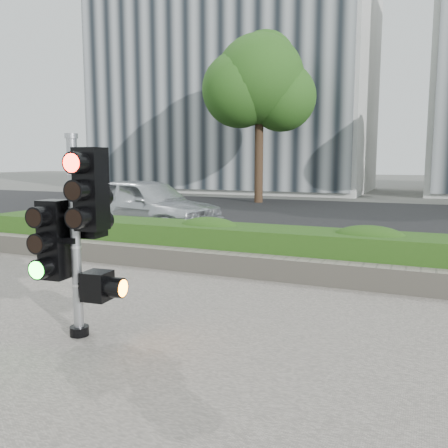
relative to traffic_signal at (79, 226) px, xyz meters
The scene contains 10 objects.
ground 1.85m from the traffic_signal, 51.08° to the left, with size 120.00×120.00×0.00m, color #51514C.
sidewalk 2.01m from the traffic_signal, 56.88° to the right, with size 16.00×11.00×0.03m, color #9E9389.
road 11.21m from the traffic_signal, 85.36° to the left, with size 60.00×13.00×0.02m, color black.
curb 4.50m from the traffic_signal, 78.06° to the left, with size 60.00×0.25×0.12m, color gray.
stone_wall 3.29m from the traffic_signal, 73.35° to the left, with size 12.00×0.32×0.34m, color gray.
hedge 3.86m from the traffic_signal, 76.18° to the left, with size 12.00×1.00×0.68m, color #427925.
building_left 26.22m from the traffic_signal, 108.56° to the left, with size 16.00×9.00×15.00m, color #B7B7B2.
tree_left 16.55m from the traffic_signal, 102.99° to the left, with size 4.61×4.03×7.34m.
traffic_signal is the anchor object (origin of this frame).
car_silver 7.10m from the traffic_signal, 117.55° to the left, with size 1.64×4.08×1.39m, color silver.
Camera 1 is at (2.31, -4.85, 1.82)m, focal length 38.00 mm.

